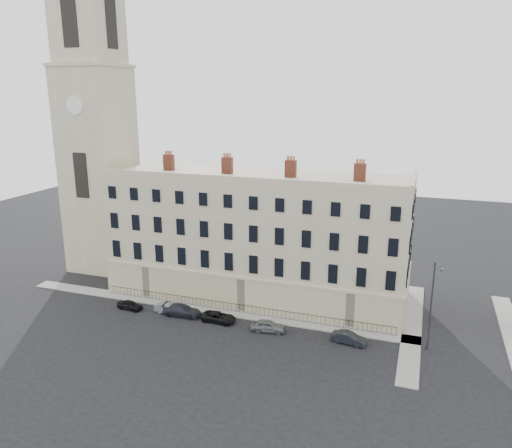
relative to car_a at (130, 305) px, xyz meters
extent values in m
plane|color=black|center=(18.51, -2.11, -0.53)|extent=(160.00, 160.00, 0.00)
cube|color=#BCAB8C|center=(12.51, 9.89, 6.97)|extent=(36.00, 12.00, 15.00)
cube|color=beige|center=(12.51, 3.81, 1.47)|extent=(36.10, 0.18, 4.00)
cube|color=beige|center=(30.59, 9.89, 1.47)|extent=(0.18, 12.10, 4.00)
cube|color=#BCAB8C|center=(12.51, 4.04, 14.87)|extent=(36.00, 0.35, 0.80)
cube|color=#BCAB8C|center=(30.36, 9.89, 14.87)|extent=(0.35, 12.00, 0.80)
cube|color=brown|center=(0.51, 9.89, 15.47)|extent=(1.30, 0.70, 2.00)
cube|color=brown|center=(8.51, 9.89, 15.47)|extent=(1.30, 0.70, 2.00)
cube|color=brown|center=(16.51, 9.89, 15.47)|extent=(1.30, 0.70, 2.00)
cube|color=brown|center=(24.51, 9.89, 15.47)|extent=(1.30, 0.70, 2.00)
cube|color=#BCAB8C|center=(-11.49, 11.89, 13.47)|extent=(8.00, 8.00, 28.00)
cube|color=#BCAB8C|center=(-11.49, 11.89, 32.47)|extent=(7.04, 7.04, 10.00)
cube|color=black|center=(-11.49, 8.32, 32.97)|extent=(2.20, 0.14, 7.00)
cylinder|color=white|center=(-11.49, 7.83, 22.47)|extent=(2.40, 0.14, 2.40)
cube|color=gray|center=(8.51, 2.89, -0.47)|extent=(48.00, 2.00, 0.12)
cube|color=gray|center=(31.51, 5.89, -0.47)|extent=(2.00, 24.00, 0.12)
cube|color=gray|center=(41.51, 7.89, -0.47)|extent=(2.00, 20.00, 0.12)
cube|color=black|center=(12.51, 3.29, 0.49)|extent=(35.00, 0.04, 0.04)
cube|color=black|center=(12.51, 3.29, -0.41)|extent=(35.00, 0.04, 0.04)
imported|color=black|center=(0.00, 0.00, 0.00)|extent=(3.21, 1.50, 1.06)
imported|color=gray|center=(4.99, 0.56, 0.07)|extent=(3.73, 1.52, 1.20)
imported|color=#23252E|center=(6.58, 0.47, 0.12)|extent=(4.53, 1.99, 1.29)
imported|color=black|center=(11.11, 0.42, 0.01)|extent=(3.98, 1.94, 1.09)
imported|color=slate|center=(17.00, 0.01, 0.10)|extent=(3.91, 2.04, 1.27)
imported|color=black|center=(25.52, 0.23, 0.05)|extent=(3.69, 1.72, 1.17)
cylinder|color=#34353A|center=(33.07, 1.45, 4.07)|extent=(0.18, 0.18, 9.20)
cylinder|color=#34353A|center=(33.39, 0.72, 8.55)|extent=(0.80, 1.62, 0.11)
cube|color=#34353A|center=(33.72, -0.02, 8.49)|extent=(0.42, 0.61, 0.14)
camera|label=1|loc=(31.60, -46.11, 24.39)|focal=35.00mm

